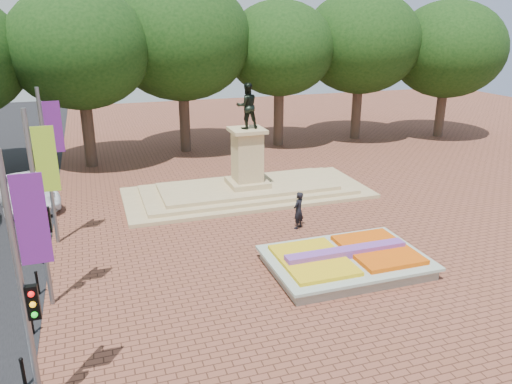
% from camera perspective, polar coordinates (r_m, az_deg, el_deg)
% --- Properties ---
extents(ground, '(90.00, 90.00, 0.00)m').
position_cam_1_polar(ground, '(22.08, 5.38, -6.82)').
color(ground, brown).
rests_on(ground, ground).
extents(flower_bed, '(6.30, 4.30, 0.91)m').
position_cam_1_polar(flower_bed, '(20.74, 10.28, -7.69)').
color(flower_bed, gray).
rests_on(flower_bed, ground).
extents(monument, '(14.00, 6.00, 6.40)m').
position_cam_1_polar(monument, '(28.72, -0.99, 1.36)').
color(monument, tan).
rests_on(monument, ground).
extents(tree_row_back, '(44.80, 8.80, 10.43)m').
position_cam_1_polar(tree_row_back, '(37.73, -2.31, 14.57)').
color(tree_row_back, '#3B2820').
rests_on(tree_row_back, ground).
extents(banner_poles, '(0.88, 11.17, 7.00)m').
position_cam_1_polar(banner_poles, '(17.82, -23.39, -1.32)').
color(banner_poles, slate).
rests_on(banner_poles, ground).
extents(bollard_row, '(0.12, 13.12, 0.98)m').
position_cam_1_polar(bollard_row, '(19.06, -24.00, -11.19)').
color(bollard_row, black).
rests_on(bollard_row, ground).
extents(van, '(4.21, 6.39, 1.63)m').
position_cam_1_polar(van, '(29.83, -24.90, 0.09)').
color(van, white).
rests_on(van, ground).
extents(pedestrian, '(0.80, 0.76, 1.85)m').
position_cam_1_polar(pedestrian, '(24.14, 4.86, -2.10)').
color(pedestrian, black).
rests_on(pedestrian, ground).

